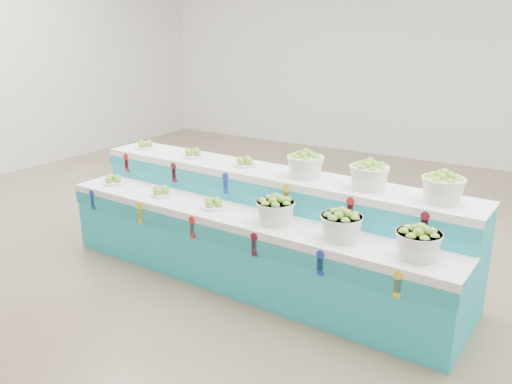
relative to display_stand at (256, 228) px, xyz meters
The scene contains 15 objects.
ground 0.96m from the display_stand, 132.80° to the left, with size 10.00×10.00×0.00m, color brown.
back_wall 5.82m from the display_stand, 95.65° to the left, with size 10.00×10.00×0.00m, color silver.
display_stand is the anchor object (origin of this frame).
plate_lower_left 1.76m from the display_stand, behind, with size 0.24×0.24×0.10m, color white.
plate_lower_mid 1.06m from the display_stand, 168.19° to the right, with size 0.24×0.24×0.10m, color white.
plate_lower_right 0.48m from the display_stand, 143.53° to the right, with size 0.24×0.24×0.10m, color white.
basket_lower_left 0.57m from the display_stand, 35.95° to the right, with size 0.34×0.34×0.25m, color silver, non-canonical shape.
basket_lower_mid 1.10m from the display_stand, 16.42° to the right, with size 0.34×0.34×0.25m, color silver, non-canonical shape.
basket_lower_right 1.69m from the display_stand, 11.15° to the right, with size 0.34×0.34×0.25m, color silver, non-canonical shape.
plate_upper_left 1.83m from the display_stand, 169.25° to the left, with size 0.24×0.24×0.10m, color white.
plate_upper_mid 1.17m from the display_stand, 163.41° to the left, with size 0.24×0.24×0.10m, color white.
plate_upper_right 0.69m from the display_stand, 138.75° to the left, with size 0.24×0.24×0.10m, color white.
basket_upper_left 0.78m from the display_stand, 31.17° to the left, with size 0.34×0.34×0.25m, color silver, non-canonical shape.
basket_upper_mid 1.22m from the display_stand, 11.63° to the left, with size 0.34×0.34×0.25m, color silver, non-canonical shape.
basket_upper_right 1.78m from the display_stand, ahead, with size 0.34×0.34×0.25m, color silver, non-canonical shape.
Camera 1 is at (3.12, -4.63, 2.38)m, focal length 37.28 mm.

